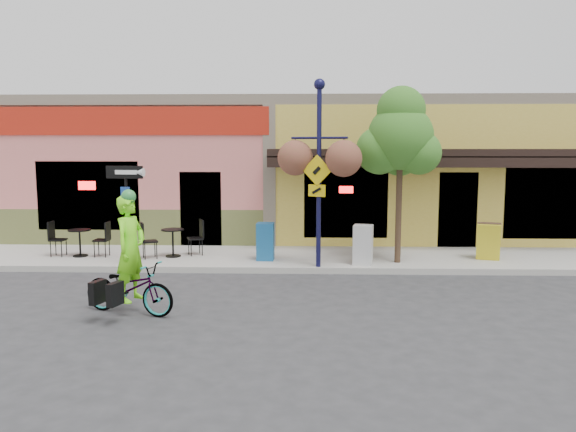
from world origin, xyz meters
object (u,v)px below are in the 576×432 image
object	(u,v)px
one_way_sign	(127,216)
newspaper_box_blue	(265,241)
street_tree	(400,175)
lamp_post	(319,174)
building	(304,168)
cyclist_rider	(131,262)
newspaper_box_grey	(363,245)
bicycle	(129,288)

from	to	relation	value
one_way_sign	newspaper_box_blue	bearing A→B (deg)	19.71
newspaper_box_blue	street_tree	world-z (taller)	street_tree
lamp_post	building	bearing A→B (deg)	116.51
one_way_sign	newspaper_box_blue	world-z (taller)	one_way_sign
one_way_sign	newspaper_box_blue	distance (m)	3.46
building	one_way_sign	bearing A→B (deg)	-122.14
cyclist_rider	one_way_sign	xyz separation A→B (m)	(-1.16, 3.45, 0.40)
newspaper_box_blue	street_tree	size ratio (longest dim) A/B	0.22
cyclist_rider	street_tree	size ratio (longest dim) A/B	0.44
lamp_post	one_way_sign	bearing A→B (deg)	-156.84
street_tree	newspaper_box_blue	bearing A→B (deg)	176.76
newspaper_box_grey	street_tree	xyz separation A→B (m)	(0.89, 0.24, 1.71)
bicycle	street_tree	xyz separation A→B (m)	(5.53, 3.98, 1.86)
newspaper_box_blue	street_tree	distance (m)	3.75
building	newspaper_box_grey	bearing A→B (deg)	-77.40
street_tree	building	bearing A→B (deg)	110.48
lamp_post	one_way_sign	xyz separation A→B (m)	(-4.64, 0.03, -1.02)
building	newspaper_box_grey	world-z (taller)	building
one_way_sign	street_tree	world-z (taller)	street_tree
lamp_post	newspaper_box_grey	bearing A→B (deg)	39.73
bicycle	lamp_post	xyz separation A→B (m)	(3.53, 3.42, 1.90)
lamp_post	one_way_sign	world-z (taller)	lamp_post
cyclist_rider	street_tree	bearing A→B (deg)	-36.09
cyclist_rider	newspaper_box_grey	xyz separation A→B (m)	(4.59, 3.74, -0.33)
building	street_tree	world-z (taller)	street_tree
bicycle	cyclist_rider	bearing A→B (deg)	-72.10
newspaper_box_grey	bicycle	bearing A→B (deg)	-128.27
newspaper_box_blue	newspaper_box_grey	distance (m)	2.47
building	street_tree	bearing A→B (deg)	-69.52
newspaper_box_grey	street_tree	size ratio (longest dim) A/B	0.22
newspaper_box_grey	street_tree	world-z (taller)	street_tree
lamp_post	street_tree	world-z (taller)	lamp_post
bicycle	newspaper_box_grey	distance (m)	5.96
lamp_post	street_tree	size ratio (longest dim) A/B	1.02
building	lamp_post	world-z (taller)	lamp_post
bicycle	newspaper_box_blue	xyz separation A→B (m)	(2.20, 4.17, 0.14)
newspaper_box_blue	newspaper_box_grey	bearing A→B (deg)	-7.09
building	newspaper_box_grey	xyz separation A→B (m)	(1.46, -6.53, -1.61)
street_tree	one_way_sign	bearing A→B (deg)	-175.45
one_way_sign	newspaper_box_grey	world-z (taller)	one_way_sign
bicycle	lamp_post	size ratio (longest dim) A/B	0.41
cyclist_rider	newspaper_box_blue	distance (m)	4.70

